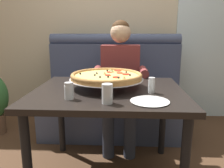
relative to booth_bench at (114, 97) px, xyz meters
name	(u,v)px	position (x,y,z in m)	size (l,w,h in m)	color
back_wall_with_window	(116,13)	(0.00, 0.57, 1.00)	(6.00, 0.12, 2.80)	beige
window_panel	(222,12)	(1.35, 0.50, 1.00)	(1.10, 0.02, 2.80)	white
booth_bench	(114,97)	(0.00, 0.00, 0.00)	(1.60, 0.78, 1.13)	#424C6B
dining_table	(109,101)	(0.00, -0.93, 0.25)	(1.11, 0.93, 0.74)	black
diner_main	(120,76)	(0.08, -0.27, 0.31)	(0.54, 0.64, 1.27)	#2D3342
pizza	(107,76)	(-0.02, -0.88, 0.43)	(0.56, 0.56, 0.12)	silver
shaker_parmesan	(69,92)	(-0.24, -1.18, 0.38)	(0.06, 0.06, 0.11)	white
shaker_oregano	(152,87)	(0.31, -1.01, 0.38)	(0.05, 0.05, 0.11)	white
plate_near_left	(150,100)	(0.27, -1.22, 0.35)	(0.24, 0.24, 0.02)	white
drinking_glass	(107,95)	(0.01, -1.26, 0.39)	(0.07, 0.07, 0.12)	silver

